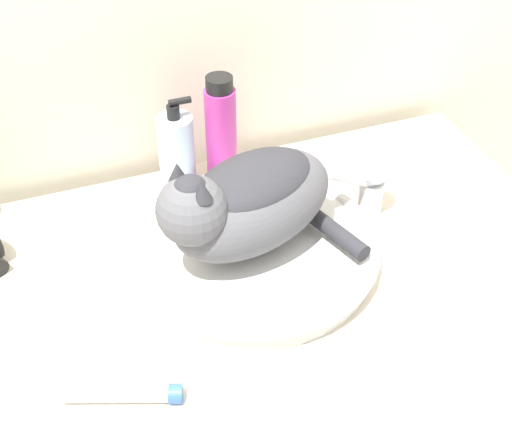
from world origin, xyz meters
TOP-DOWN VIEW (x-y plane):
  - vanity_counter at (0.00, 0.27)m, footprint 1.11×0.54m
  - sink_basin at (0.02, 0.25)m, footprint 0.41×0.41m
  - cat at (0.00, 0.24)m, footprint 0.33×0.25m
  - faucet at (0.25, 0.29)m, footprint 0.14×0.06m
  - soap_pump_bottle at (-0.04, 0.48)m, footprint 0.07×0.07m
  - shampoo_bottle_tall at (0.04, 0.48)m, footprint 0.06×0.06m
  - cream_tube at (-0.24, 0.04)m, footprint 0.16×0.08m

SIDE VIEW (x-z plane):
  - vanity_counter at x=0.00m, z-range 0.00..0.87m
  - cream_tube at x=-0.24m, z-range 0.87..0.90m
  - sink_basin at x=0.02m, z-range 0.88..0.92m
  - soap_pump_bottle at x=-0.04m, z-range 0.86..1.05m
  - faucet at x=0.25m, z-range 0.89..1.02m
  - shampoo_bottle_tall at x=0.04m, z-range 0.87..1.08m
  - cat at x=0.00m, z-range 0.91..1.10m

